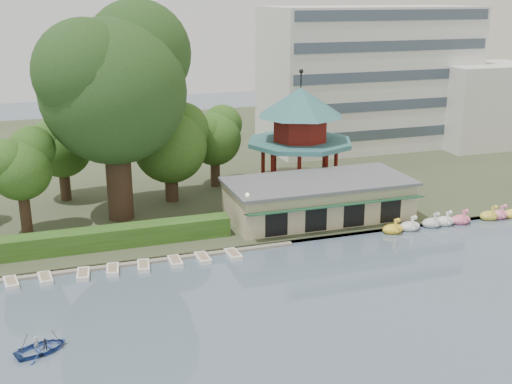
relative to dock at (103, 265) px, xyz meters
name	(u,v)px	position (x,y,z in m)	size (l,w,h in m)	color
ground_plane	(314,343)	(12.00, -17.20, -0.12)	(220.00, 220.00, 0.00)	slate
shore	(165,158)	(12.00, 34.80, 0.08)	(220.00, 70.00, 0.40)	#424930
embankment	(238,247)	(12.00, 0.10, 0.03)	(220.00, 0.60, 0.30)	gray
dock	(103,265)	(0.00, 0.00, 0.00)	(34.00, 1.60, 0.24)	gray
boathouse	(318,198)	(22.00, 4.77, 2.25)	(18.60, 9.39, 3.90)	tan
pavilion	(300,128)	(24.00, 14.80, 7.36)	(12.40, 12.40, 13.50)	tan
office_building	(387,82)	(44.67, 31.80, 9.61)	(38.00, 18.00, 20.00)	silver
hedge	(63,243)	(-3.00, 3.30, 1.18)	(30.00, 2.00, 1.80)	#335C1D
lamp_post	(247,207)	(13.50, 1.80, 3.22)	(0.36, 0.36, 4.28)	black
big_tree	(114,80)	(3.19, 11.03, 14.16)	(15.43, 14.38, 21.37)	#3A281C
small_trees	(99,150)	(1.54, 14.79, 6.49)	(39.40, 16.21, 10.60)	#3A281C
swan_boats	(456,220)	(34.75, -0.58, 0.28)	(16.25, 2.12, 1.92)	yellow
moored_rowboats	(80,274)	(-1.96, -1.33, 0.06)	(27.15, 2.67, 0.36)	white
rowboat_with_passengers	(41,345)	(-5.12, -12.53, 0.37)	(5.62, 4.81, 2.01)	#304D99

